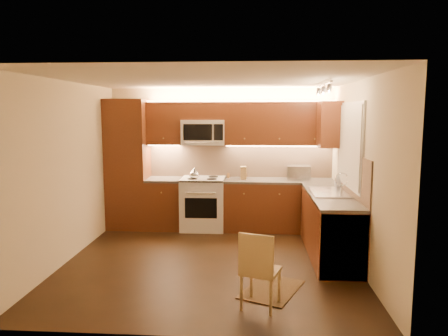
# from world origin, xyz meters

# --- Properties ---
(floor) EXTENTS (4.00, 4.00, 0.01)m
(floor) POSITION_xyz_m (0.00, 0.00, 0.00)
(floor) COLOR black
(floor) RESTS_ON ground
(ceiling) EXTENTS (4.00, 4.00, 0.01)m
(ceiling) POSITION_xyz_m (0.00, 0.00, 2.50)
(ceiling) COLOR beige
(ceiling) RESTS_ON ground
(wall_back) EXTENTS (4.00, 0.01, 2.50)m
(wall_back) POSITION_xyz_m (0.00, 2.00, 1.25)
(wall_back) COLOR beige
(wall_back) RESTS_ON ground
(wall_front) EXTENTS (4.00, 0.01, 2.50)m
(wall_front) POSITION_xyz_m (0.00, -2.00, 1.25)
(wall_front) COLOR beige
(wall_front) RESTS_ON ground
(wall_left) EXTENTS (0.01, 4.00, 2.50)m
(wall_left) POSITION_xyz_m (-2.00, 0.00, 1.25)
(wall_left) COLOR beige
(wall_left) RESTS_ON ground
(wall_right) EXTENTS (0.01, 4.00, 2.50)m
(wall_right) POSITION_xyz_m (2.00, 0.00, 1.25)
(wall_right) COLOR beige
(wall_right) RESTS_ON ground
(pantry) EXTENTS (0.70, 0.60, 2.30)m
(pantry) POSITION_xyz_m (-1.65, 1.70, 1.15)
(pantry) COLOR #4F2311
(pantry) RESTS_ON floor
(base_cab_back_left) EXTENTS (0.62, 0.60, 0.86)m
(base_cab_back_left) POSITION_xyz_m (-0.99, 1.70, 0.43)
(base_cab_back_left) COLOR #4F2311
(base_cab_back_left) RESTS_ON floor
(counter_back_left) EXTENTS (0.62, 0.60, 0.04)m
(counter_back_left) POSITION_xyz_m (-0.99, 1.70, 0.88)
(counter_back_left) COLOR #393734
(counter_back_left) RESTS_ON base_cab_back_left
(base_cab_back_right) EXTENTS (1.92, 0.60, 0.86)m
(base_cab_back_right) POSITION_xyz_m (1.04, 1.70, 0.43)
(base_cab_back_right) COLOR #4F2311
(base_cab_back_right) RESTS_ON floor
(counter_back_right) EXTENTS (1.92, 0.60, 0.04)m
(counter_back_right) POSITION_xyz_m (1.04, 1.70, 0.88)
(counter_back_right) COLOR #393734
(counter_back_right) RESTS_ON base_cab_back_right
(base_cab_right) EXTENTS (0.60, 2.00, 0.86)m
(base_cab_right) POSITION_xyz_m (1.70, 0.40, 0.43)
(base_cab_right) COLOR #4F2311
(base_cab_right) RESTS_ON floor
(counter_right) EXTENTS (0.60, 2.00, 0.04)m
(counter_right) POSITION_xyz_m (1.70, 0.40, 0.88)
(counter_right) COLOR #393734
(counter_right) RESTS_ON base_cab_right
(dishwasher) EXTENTS (0.58, 0.60, 0.84)m
(dishwasher) POSITION_xyz_m (1.70, -0.30, 0.43)
(dishwasher) COLOR silver
(dishwasher) RESTS_ON floor
(backsplash_back) EXTENTS (3.30, 0.02, 0.60)m
(backsplash_back) POSITION_xyz_m (0.35, 1.99, 1.20)
(backsplash_back) COLOR tan
(backsplash_back) RESTS_ON wall_back
(backsplash_right) EXTENTS (0.02, 2.00, 0.60)m
(backsplash_right) POSITION_xyz_m (1.99, 0.40, 1.20)
(backsplash_right) COLOR tan
(backsplash_right) RESTS_ON wall_right
(upper_cab_back_left) EXTENTS (0.62, 0.35, 0.75)m
(upper_cab_back_left) POSITION_xyz_m (-0.99, 1.82, 1.88)
(upper_cab_back_left) COLOR #4F2311
(upper_cab_back_left) RESTS_ON wall_back
(upper_cab_back_right) EXTENTS (1.92, 0.35, 0.75)m
(upper_cab_back_right) POSITION_xyz_m (1.04, 1.82, 1.88)
(upper_cab_back_right) COLOR #4F2311
(upper_cab_back_right) RESTS_ON wall_back
(upper_cab_bridge) EXTENTS (0.76, 0.35, 0.31)m
(upper_cab_bridge) POSITION_xyz_m (-0.30, 1.82, 2.09)
(upper_cab_bridge) COLOR #4F2311
(upper_cab_bridge) RESTS_ON wall_back
(upper_cab_right_corner) EXTENTS (0.35, 0.50, 0.75)m
(upper_cab_right_corner) POSITION_xyz_m (1.82, 1.40, 1.88)
(upper_cab_right_corner) COLOR #4F2311
(upper_cab_right_corner) RESTS_ON wall_right
(stove) EXTENTS (0.76, 0.65, 0.92)m
(stove) POSITION_xyz_m (-0.30, 1.68, 0.46)
(stove) COLOR silver
(stove) RESTS_ON floor
(microwave) EXTENTS (0.76, 0.38, 0.44)m
(microwave) POSITION_xyz_m (-0.30, 1.81, 1.72)
(microwave) COLOR silver
(microwave) RESTS_ON wall_back
(window_frame) EXTENTS (0.03, 1.44, 1.24)m
(window_frame) POSITION_xyz_m (1.99, 0.55, 1.60)
(window_frame) COLOR silver
(window_frame) RESTS_ON wall_right
(window_blinds) EXTENTS (0.02, 1.36, 1.16)m
(window_blinds) POSITION_xyz_m (1.97, 0.55, 1.60)
(window_blinds) COLOR silver
(window_blinds) RESTS_ON wall_right
(sink) EXTENTS (0.52, 0.86, 0.15)m
(sink) POSITION_xyz_m (1.70, 0.55, 0.98)
(sink) COLOR silver
(sink) RESTS_ON counter_right
(faucet) EXTENTS (0.20, 0.04, 0.30)m
(faucet) POSITION_xyz_m (1.88, 0.55, 1.05)
(faucet) COLOR silver
(faucet) RESTS_ON counter_right
(track_light_bar) EXTENTS (0.04, 1.20, 0.03)m
(track_light_bar) POSITION_xyz_m (1.55, 0.40, 2.46)
(track_light_bar) COLOR silver
(track_light_bar) RESTS_ON ceiling
(kettle) EXTENTS (0.22, 0.22, 0.21)m
(kettle) POSITION_xyz_m (-0.44, 1.54, 1.02)
(kettle) COLOR silver
(kettle) RESTS_ON stove
(toaster_oven) EXTENTS (0.41, 0.31, 0.24)m
(toaster_oven) POSITION_xyz_m (1.38, 1.78, 1.02)
(toaster_oven) COLOR silver
(toaster_oven) RESTS_ON counter_back_right
(knife_block) EXTENTS (0.11, 0.17, 0.22)m
(knife_block) POSITION_xyz_m (0.41, 1.73, 1.01)
(knife_block) COLOR olive
(knife_block) RESTS_ON counter_back_right
(spice_jar_a) EXTENTS (0.05, 0.05, 0.08)m
(spice_jar_a) POSITION_xyz_m (0.14, 1.85, 0.94)
(spice_jar_a) COLOR silver
(spice_jar_a) RESTS_ON counter_back_right
(spice_jar_b) EXTENTS (0.06, 0.06, 0.10)m
(spice_jar_b) POSITION_xyz_m (0.45, 1.86, 0.95)
(spice_jar_b) COLOR brown
(spice_jar_b) RESTS_ON counter_back_right
(spice_jar_c) EXTENTS (0.06, 0.06, 0.10)m
(spice_jar_c) POSITION_xyz_m (0.42, 1.94, 0.95)
(spice_jar_c) COLOR silver
(spice_jar_c) RESTS_ON counter_back_right
(spice_jar_d) EXTENTS (0.06, 0.06, 0.09)m
(spice_jar_d) POSITION_xyz_m (0.14, 1.82, 0.95)
(spice_jar_d) COLOR #92602B
(spice_jar_d) RESTS_ON counter_back_right
(soap_bottle) EXTENTS (0.10, 0.11, 0.20)m
(soap_bottle) POSITION_xyz_m (1.94, 1.10, 1.00)
(soap_bottle) COLOR #BCBCC1
(soap_bottle) RESTS_ON counter_right
(rug) EXTENTS (0.84, 0.98, 0.01)m
(rug) POSITION_xyz_m (0.81, -0.90, 0.01)
(rug) COLOR black
(rug) RESTS_ON floor
(dining_chair) EXTENTS (0.47, 0.47, 0.85)m
(dining_chair) POSITION_xyz_m (0.67, -1.34, 0.42)
(dining_chair) COLOR olive
(dining_chair) RESTS_ON floor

